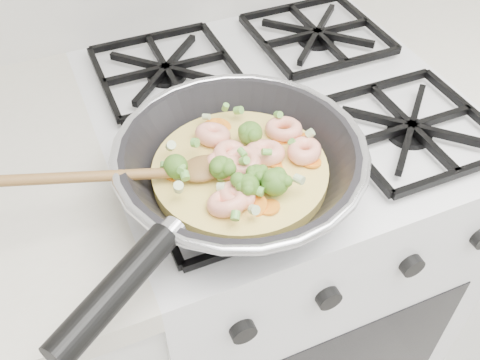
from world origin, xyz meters
name	(u,v)px	position (x,y,z in m)	size (l,w,h in m)	color
stove	(270,261)	(0.00, 1.70, 0.46)	(0.60, 0.60, 0.92)	white
skillet	(238,166)	(-0.15, 1.53, 0.96)	(0.49, 0.38, 0.10)	black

